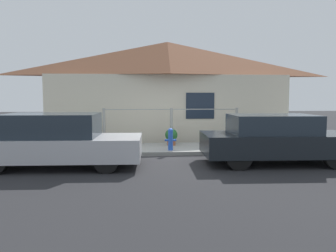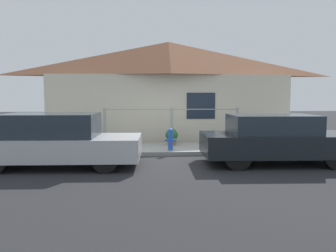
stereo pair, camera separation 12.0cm
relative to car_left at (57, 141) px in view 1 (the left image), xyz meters
The scene contains 9 objects.
ground_plane 3.56m from the car_left, 22.14° to the left, with size 60.00×60.00×0.00m, color #262628.
sidewalk 4.03m from the car_left, 35.85° to the left, with size 24.00×2.04×0.13m.
house 6.43m from the car_left, 56.99° to the left, with size 9.83×2.23×4.04m.
fence 4.55m from the car_left, 44.76° to the left, with size 4.90×0.10×1.28m.
car_left is the anchor object (origin of this frame).
car_right 5.78m from the car_left, ahead, with size 4.06×1.82×1.33m.
fire_hydrant 3.49m from the car_left, 28.44° to the left, with size 0.36×0.16×0.70m.
potted_plant_near_hydrant 4.19m from the car_left, 40.42° to the left, with size 0.43×0.43×0.58m.
potted_plant_by_fence 2.95m from the car_left, 90.51° to the left, with size 0.49×0.49×0.62m.
Camera 1 is at (-1.04, -9.82, 1.82)m, focal length 35.00 mm.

